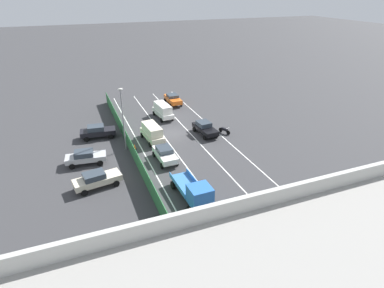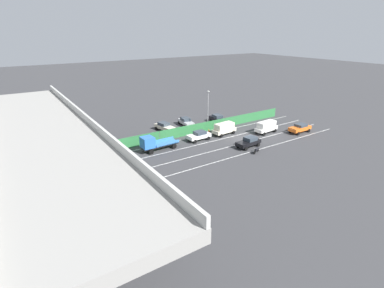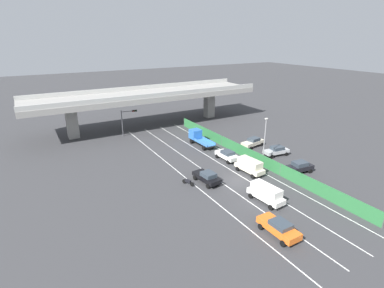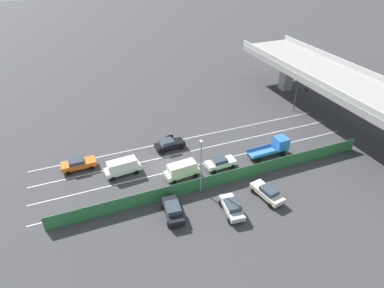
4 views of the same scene
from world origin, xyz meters
TOP-DOWN VIEW (x-y plane):
  - ground_plane at (0.00, 0.00)m, footprint 300.00×300.00m
  - lane_line_left_edge at (-5.40, 5.80)m, footprint 0.14×47.60m
  - lane_line_mid_left at (-1.80, 5.80)m, footprint 0.14×47.60m
  - lane_line_mid_right at (1.80, 5.80)m, footprint 0.14×47.60m
  - lane_line_right_edge at (5.40, 5.80)m, footprint 0.14×47.60m
  - elevated_overpass at (0.00, 31.60)m, footprint 50.41×10.88m
  - green_fence at (6.85, 5.80)m, footprint 0.10×43.70m
  - car_taxi_orange at (-3.47, -11.29)m, footprint 2.06×4.58m
  - car_sedan_white at (3.58, 7.02)m, footprint 2.13×4.31m
  - car_van_white at (-0.07, -5.82)m, footprint 2.27×4.87m
  - car_sedan_black at (-3.57, 1.96)m, footprint 2.31×4.57m
  - car_van_cream at (3.53, 1.39)m, footprint 2.34×4.74m
  - flatbed_truck_blue at (3.49, 15.96)m, footprint 2.31×6.26m
  - motorcycle at (-6.14, 2.71)m, footprint 0.92×1.84m
  - parked_sedan_dark at (9.95, -2.13)m, footprint 4.61×2.38m
  - parked_wagon_silver at (12.03, 4.44)m, footprint 4.53×2.34m
  - parked_sedan_cream at (11.40, 9.67)m, footprint 4.81×2.53m
  - traffic_light at (-6.29, 27.25)m, footprint 3.18×0.73m
  - street_lamp at (7.18, 2.54)m, footprint 0.60×0.36m
  - traffic_cone at (6.20, 2.91)m, footprint 0.47×0.47m

SIDE VIEW (x-z plane):
  - ground_plane at x=0.00m, z-range 0.00..0.00m
  - lane_line_left_edge at x=-5.40m, z-range 0.00..0.01m
  - lane_line_mid_left at x=-1.80m, z-range 0.00..0.01m
  - lane_line_mid_right at x=1.80m, z-range 0.00..0.01m
  - lane_line_right_edge at x=5.40m, z-range 0.00..0.01m
  - traffic_cone at x=6.20m, z-range -0.02..0.62m
  - motorcycle at x=-6.14m, z-range -0.01..0.93m
  - parked_wagon_silver at x=12.03m, z-range 0.09..1.69m
  - car_sedan_white at x=3.58m, z-range 0.09..1.71m
  - car_sedan_black at x=-3.57m, z-range 0.07..1.73m
  - parked_sedan_cream at x=11.40m, z-range 0.08..1.74m
  - car_taxi_orange at x=-3.47m, z-range 0.10..1.72m
  - parked_sedan_dark at x=9.95m, z-range 0.08..1.79m
  - green_fence at x=6.85m, z-range 0.00..1.87m
  - car_van_cream at x=3.53m, z-range 0.15..2.31m
  - car_van_white at x=-0.07m, z-range 0.14..2.33m
  - flatbed_truck_blue at x=3.49m, z-range 0.03..2.59m
  - traffic_light at x=-6.29m, z-range 1.11..6.46m
  - street_lamp at x=7.18m, z-range 0.78..8.46m
  - elevated_overpass at x=0.00m, z-range 2.46..10.79m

